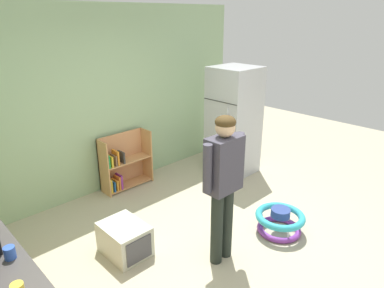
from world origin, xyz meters
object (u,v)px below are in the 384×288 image
object	(u,v)px
bookshelf	(122,165)
baby_walker	(280,221)
refrigerator	(234,121)
blue_cup	(10,253)
standing_person	(223,178)
pet_carrier	(125,239)

from	to	relation	value
bookshelf	baby_walker	bearing A→B (deg)	-73.41
refrigerator	baby_walker	world-z (taller)	refrigerator
refrigerator	baby_walker	bearing A→B (deg)	-121.60
bookshelf	blue_cup	distance (m)	2.89
baby_walker	bookshelf	bearing A→B (deg)	106.59
standing_person	pet_carrier	world-z (taller)	standing_person
baby_walker	standing_person	bearing A→B (deg)	168.69
refrigerator	baby_walker	xyz separation A→B (m)	(-0.96, -1.56, -0.73)
blue_cup	standing_person	bearing A→B (deg)	-9.34
bookshelf	blue_cup	xyz separation A→B (m)	(-2.13, -1.87, 0.58)
standing_person	pet_carrier	size ratio (longest dim) A/B	2.98
pet_carrier	bookshelf	bearing A→B (deg)	57.18
baby_walker	pet_carrier	distance (m)	1.88
baby_walker	pet_carrier	size ratio (longest dim) A/B	1.09
refrigerator	bookshelf	xyz separation A→B (m)	(-1.67, 0.81, -0.52)
standing_person	pet_carrier	bearing A→B (deg)	131.24
standing_person	blue_cup	size ratio (longest dim) A/B	17.29
bookshelf	pet_carrier	distance (m)	1.66
bookshelf	standing_person	bearing A→B (deg)	-94.77
bookshelf	blue_cup	world-z (taller)	blue_cup
baby_walker	blue_cup	xyz separation A→B (m)	(-2.84, 0.50, 0.79)
bookshelf	standing_person	xyz separation A→B (m)	(-0.18, -2.19, 0.62)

